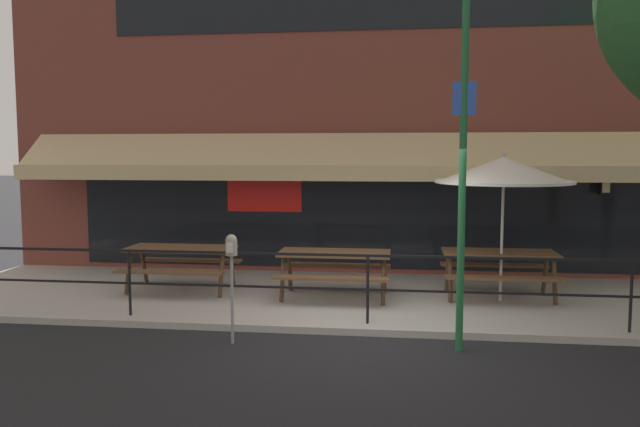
# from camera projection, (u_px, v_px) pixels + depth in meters

# --- Properties ---
(ground_plane) EXTENTS (120.00, 120.00, 0.00)m
(ground_plane) POSITION_uv_depth(u_px,v_px,m) (366.00, 337.00, 8.36)
(ground_plane) COLOR black
(patio_deck) EXTENTS (15.00, 4.00, 0.10)m
(patio_deck) POSITION_uv_depth(u_px,v_px,m) (373.00, 299.00, 10.33)
(patio_deck) COLOR #ADA89E
(patio_deck) RESTS_ON ground
(restaurant_building) EXTENTS (15.00, 1.60, 7.85)m
(restaurant_building) POSITION_uv_depth(u_px,v_px,m) (379.00, 80.00, 12.16)
(restaurant_building) COLOR brown
(restaurant_building) RESTS_ON ground
(patio_railing) EXTENTS (13.84, 0.04, 0.97)m
(patio_railing) POSITION_uv_depth(u_px,v_px,m) (368.00, 274.00, 8.58)
(patio_railing) COLOR black
(patio_railing) RESTS_ON patio_deck
(picnic_table_left) EXTENTS (1.80, 1.42, 0.76)m
(picnic_table_left) POSITION_uv_depth(u_px,v_px,m) (181.00, 256.00, 10.63)
(picnic_table_left) COLOR brown
(picnic_table_left) RESTS_ON patio_deck
(picnic_table_centre) EXTENTS (1.80, 1.42, 0.76)m
(picnic_table_centre) POSITION_uv_depth(u_px,v_px,m) (335.00, 261.00, 10.12)
(picnic_table_centre) COLOR brown
(picnic_table_centre) RESTS_ON patio_deck
(picnic_table_right) EXTENTS (1.80, 1.42, 0.76)m
(picnic_table_right) POSITION_uv_depth(u_px,v_px,m) (499.00, 261.00, 10.12)
(picnic_table_right) COLOR brown
(picnic_table_right) RESTS_ON patio_deck
(patio_umbrella_right) EXTENTS (2.14, 2.14, 2.38)m
(patio_umbrella_right) POSITION_uv_depth(u_px,v_px,m) (504.00, 171.00, 9.79)
(patio_umbrella_right) COLOR #B7B2A8
(patio_umbrella_right) RESTS_ON patio_deck
(parking_meter_near) EXTENTS (0.15, 0.16, 1.42)m
(parking_meter_near) POSITION_uv_depth(u_px,v_px,m) (231.00, 256.00, 7.95)
(parking_meter_near) COLOR gray
(parking_meter_near) RESTS_ON ground
(street_sign_pole) EXTENTS (0.28, 0.09, 4.31)m
(street_sign_pole) POSITION_uv_depth(u_px,v_px,m) (463.00, 173.00, 7.55)
(street_sign_pole) COLOR #1E6033
(street_sign_pole) RESTS_ON ground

